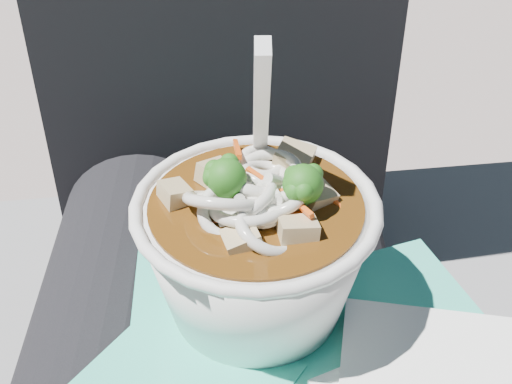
{
  "coord_description": "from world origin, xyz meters",
  "views": [
    {
      "loc": [
        0.02,
        -0.36,
        1.01
      ],
      "look_at": [
        0.03,
        0.01,
        0.73
      ],
      "focal_mm": 50.0,
      "sensor_mm": 36.0,
      "label": 1
    }
  ],
  "objects": [
    {
      "name": "person_body",
      "position": [
        0.0,
        0.09,
        0.55
      ],
      "size": [
        0.34,
        0.94,
        1.0
      ],
      "color": "black",
      "rests_on": "ground"
    },
    {
      "name": "udon_bowl",
      "position": [
        0.03,
        0.01,
        0.69
      ],
      "size": [
        0.18,
        0.18,
        0.21
      ],
      "color": "white",
      "rests_on": "plastic_bag"
    },
    {
      "name": "plastic_bag",
      "position": [
        0.05,
        -0.03,
        0.62
      ],
      "size": [
        0.35,
        0.33,
        0.01
      ],
      "color": "#2FC4A5",
      "rests_on": "lap"
    }
  ]
}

